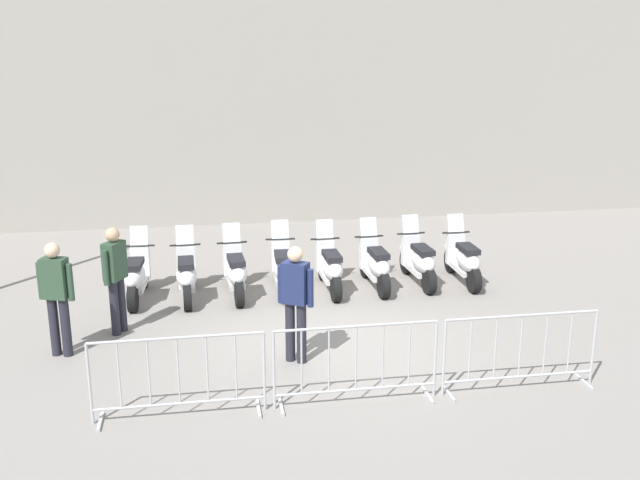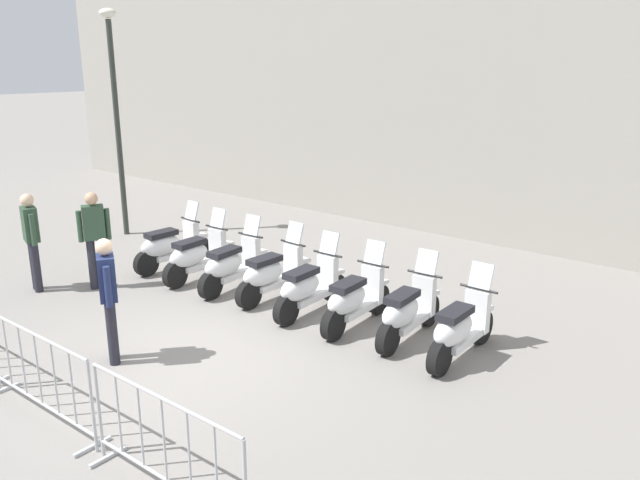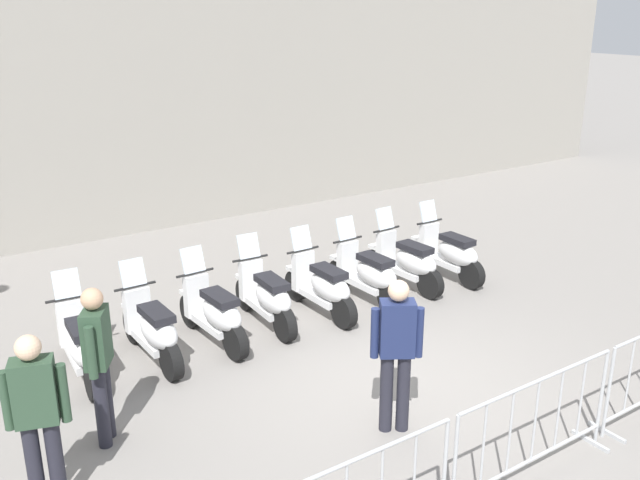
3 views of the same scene
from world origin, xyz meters
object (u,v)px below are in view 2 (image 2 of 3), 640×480
object	(u,v)px
motorcycle_1	(197,256)
motorcycle_0	(170,246)
motorcycle_7	(460,329)
officer_by_barriers	(108,293)
motorcycle_2	(232,265)
motorcycle_6	(407,312)
officer_near_row_end	(32,236)
motorcycle_4	(308,287)
motorcycle_5	(354,299)
barrier_segment_1	(39,377)
street_lamp	(115,100)
motorcycle_3	(272,274)
barrier_segment_2	(165,449)
officer_mid_plaza	(95,235)

from	to	relation	value
motorcycle_1	motorcycle_0	bearing A→B (deg)	-174.35
motorcycle_7	officer_by_barriers	distance (m)	4.70
motorcycle_0	motorcycle_2	distance (m)	1.75
motorcycle_6	officer_near_row_end	bearing A→B (deg)	-149.17
motorcycle_7	officer_by_barriers	xyz separation A→B (m)	(-3.02, -3.57, 0.53)
motorcycle_4	motorcycle_5	distance (m)	0.87
officer_by_barriers	barrier_segment_1	bearing A→B (deg)	-55.50
motorcycle_5	officer_near_row_end	xyz separation A→B (m)	(-4.78, -3.11, 0.53)
motorcycle_0	street_lamp	distance (m)	3.91
motorcycle_6	officer_by_barriers	size ratio (longest dim) A/B	0.98
motorcycle_4	officer_near_row_end	world-z (taller)	officer_near_row_end
motorcycle_2	street_lamp	bearing A→B (deg)	178.03
motorcycle_3	barrier_segment_2	world-z (taller)	motorcycle_3
motorcycle_2	street_lamp	xyz separation A→B (m)	(-4.64, 0.16, 2.57)
motorcycle_2	motorcycle_3	bearing A→B (deg)	17.31
motorcycle_6	officer_mid_plaza	size ratio (longest dim) A/B	0.98
motorcycle_7	barrier_segment_2	world-z (taller)	motorcycle_7
motorcycle_0	barrier_segment_1	xyz separation A→B (m)	(3.82, -3.67, 0.07)
motorcycle_5	motorcycle_6	bearing A→B (deg)	16.63
motorcycle_4	officer_by_barriers	size ratio (longest dim) A/B	0.99
motorcycle_2	motorcycle_4	size ratio (longest dim) A/B	0.99
motorcycle_6	officer_mid_plaza	world-z (taller)	officer_mid_plaza
motorcycle_5	motorcycle_7	xyz separation A→B (m)	(1.71, 0.34, 0.00)
motorcycle_7	motorcycle_6	bearing A→B (deg)	-174.14
barrier_segment_1	officer_near_row_end	xyz separation A→B (m)	(-4.31, 1.34, 0.46)
motorcycle_5	motorcycle_7	world-z (taller)	same
motorcycle_0	street_lamp	xyz separation A→B (m)	(-2.91, 0.43, 2.57)
motorcycle_3	street_lamp	bearing A→B (deg)	-178.97
motorcycle_2	officer_near_row_end	bearing A→B (deg)	-130.48
barrier_segment_1	officer_near_row_end	bearing A→B (deg)	162.77
motorcycle_2	barrier_segment_2	bearing A→B (deg)	-39.58
motorcycle_5	motorcycle_2	bearing A→B (deg)	-168.88
officer_near_row_end	barrier_segment_2	bearing A→B (deg)	-8.06
motorcycle_7	barrier_segment_1	xyz separation A→B (m)	(-2.18, -4.78, 0.07)
motorcycle_6	officer_mid_plaza	xyz separation A→B (m)	(-5.03, -2.49, 0.53)
motorcycle_0	motorcycle_6	size ratio (longest dim) A/B	1.01
officer_near_row_end	officer_by_barriers	xyz separation A→B (m)	(3.47, -0.12, 0.00)
motorcycle_5	officer_mid_plaza	xyz separation A→B (m)	(-4.19, -2.23, 0.53)
motorcycle_0	barrier_segment_1	distance (m)	5.29
motorcycle_1	officer_near_row_end	size ratio (longest dim) A/B	0.99
motorcycle_5	motorcycle_6	distance (m)	0.88
motorcycle_2	motorcycle_6	size ratio (longest dim) A/B	1.00
street_lamp	motorcycle_7	bearing A→B (deg)	4.39
motorcycle_2	officer_by_barriers	distance (m)	3.04
motorcycle_1	officer_by_barriers	bearing A→B (deg)	-50.32
motorcycle_2	barrier_segment_2	distance (m)	5.52
motorcycle_2	street_lamp	distance (m)	5.31
motorcycle_1	street_lamp	size ratio (longest dim) A/B	0.35
motorcycle_3	motorcycle_5	xyz separation A→B (m)	(1.73, 0.25, 0.00)
barrier_segment_1	officer_near_row_end	size ratio (longest dim) A/B	1.21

